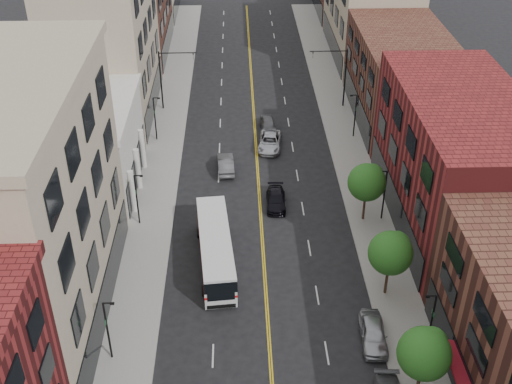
{
  "coord_description": "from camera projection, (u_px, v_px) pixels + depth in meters",
  "views": [
    {
      "loc": [
        -2.01,
        -23.48,
        33.96
      ],
      "look_at": [
        -0.55,
        21.28,
        5.0
      ],
      "focal_mm": 45.0,
      "sensor_mm": 36.0,
      "label": 1
    }
  ],
  "objects": [
    {
      "name": "sidewalk_right",
      "position": [
        351.0,
        159.0,
        67.81
      ],
      "size": [
        4.0,
        110.0,
        0.15
      ],
      "primitive_type": "cube",
      "color": "gray",
      "rests_on": "ground"
    },
    {
      "name": "signal_mast_right",
      "position": [
        339.0,
        71.0,
        76.25
      ],
      "size": [
        4.49,
        0.18,
        7.2
      ],
      "color": "black",
      "rests_on": "sidewalk_right"
    },
    {
      "name": "lamp_r_1",
      "position": [
        431.0,
        320.0,
        43.6
      ],
      "size": [
        0.81,
        0.55,
        5.05
      ],
      "color": "black",
      "rests_on": "sidewalk_right"
    },
    {
      "name": "car_parked_far",
      "position": [
        373.0,
        333.0,
        45.57
      ],
      "size": [
        2.04,
        4.59,
        1.53
      ],
      "primitive_type": "imported",
      "rotation": [
        0.0,
        0.0,
        -0.05
      ],
      "color": "#A8AAB0",
      "rests_on": "ground"
    },
    {
      "name": "bldg_l_white",
      "position": [
        82.0,
        149.0,
        61.59
      ],
      "size": [
        10.0,
        14.0,
        8.0
      ],
      "primitive_type": "cube",
      "color": "silver",
      "rests_on": "ground"
    },
    {
      "name": "signal_mast_left",
      "position": [
        167.0,
        73.0,
        75.69
      ],
      "size": [
        4.49,
        0.18,
        7.2
      ],
      "color": "black",
      "rests_on": "sidewalk_left"
    },
    {
      "name": "tree_r_1",
      "position": [
        425.0,
        352.0,
        39.64
      ],
      "size": [
        3.4,
        3.4,
        5.59
      ],
      "color": "black",
      "rests_on": "sidewalk_right"
    },
    {
      "name": "lamp_l_3",
      "position": [
        155.0,
        116.0,
        69.86
      ],
      "size": [
        0.81,
        0.55,
        5.05
      ],
      "color": "black",
      "rests_on": "sidewalk_left"
    },
    {
      "name": "car_lane_behind",
      "position": [
        226.0,
        164.0,
        65.58
      ],
      "size": [
        1.84,
        4.62,
        1.5
      ],
      "primitive_type": "imported",
      "rotation": [
        0.0,
        0.0,
        3.2
      ],
      "color": "#4B4B50",
      "rests_on": "ground"
    },
    {
      "name": "car_lane_b",
      "position": [
        270.0,
        142.0,
        69.66
      ],
      "size": [
        3.03,
        5.46,
        1.45
      ],
      "primitive_type": "imported",
      "rotation": [
        0.0,
        0.0,
        -0.12
      ],
      "color": "#B1B2B9",
      "rests_on": "ground"
    },
    {
      "name": "car_lane_c",
      "position": [
        268.0,
        125.0,
        73.11
      ],
      "size": [
        1.98,
        4.3,
        1.43
      ],
      "primitive_type": "imported",
      "rotation": [
        0.0,
        0.0,
        0.07
      ],
      "color": "#4B4C50",
      "rests_on": "ground"
    },
    {
      "name": "lamp_r_2",
      "position": [
        384.0,
        192.0,
        57.03
      ],
      "size": [
        0.81,
        0.55,
        5.05
      ],
      "color": "black",
      "rests_on": "sidewalk_right"
    },
    {
      "name": "bldg_r_far_b",
      "position": [
        370.0,
        6.0,
        90.26
      ],
      "size": [
        10.0,
        22.0,
        14.0
      ],
      "primitive_type": "cube",
      "color": "tan",
      "rests_on": "ground"
    },
    {
      "name": "lamp_l_1",
      "position": [
        108.0,
        327.0,
        43.01
      ],
      "size": [
        0.81,
        0.55,
        5.05
      ],
      "color": "black",
      "rests_on": "sidewalk_left"
    },
    {
      "name": "lamp_l_2",
      "position": [
        137.0,
        197.0,
        56.43
      ],
      "size": [
        0.81,
        0.55,
        5.05
      ],
      "color": "black",
      "rests_on": "sidewalk_left"
    },
    {
      "name": "bldg_l_tanoffice",
      "position": [
        20.0,
        213.0,
        43.76
      ],
      "size": [
        10.0,
        22.0,
        18.0
      ],
      "primitive_type": "cube",
      "color": "tan",
      "rests_on": "ground"
    },
    {
      "name": "tree_r_3",
      "position": [
        368.0,
        181.0,
        56.42
      ],
      "size": [
        3.4,
        3.4,
        5.59
      ],
      "color": "black",
      "rests_on": "sidewalk_right"
    },
    {
      "name": "tree_r_2",
      "position": [
        392.0,
        252.0,
        48.03
      ],
      "size": [
        3.4,
        3.4,
        5.59
      ],
      "color": "black",
      "rests_on": "sidewalk_right"
    },
    {
      "name": "city_bus",
      "position": [
        215.0,
        247.0,
        52.42
      ],
      "size": [
        3.55,
        11.6,
        2.94
      ],
      "rotation": [
        0.0,
        0.0,
        0.09
      ],
      "color": "silver",
      "rests_on": "ground"
    },
    {
      "name": "bldg_r_far_a",
      "position": [
        402.0,
        78.0,
        73.72
      ],
      "size": [
        10.0,
        20.0,
        10.0
      ],
      "primitive_type": "cube",
      "color": "#562B22",
      "rests_on": "ground"
    },
    {
      "name": "lamp_r_3",
      "position": [
        355.0,
        113.0,
        70.46
      ],
      "size": [
        0.81,
        0.55,
        5.05
      ],
      "color": "black",
      "rests_on": "sidewalk_right"
    },
    {
      "name": "bldg_l_far_a",
      "position": [
        105.0,
        38.0,
        73.14
      ],
      "size": [
        10.0,
        20.0,
        18.0
      ],
      "primitive_type": "cube",
      "color": "tan",
      "rests_on": "ground"
    },
    {
      "name": "car_lane_a",
      "position": [
        276.0,
        200.0,
        60.25
      ],
      "size": [
        1.92,
        4.45,
        1.28
      ],
      "primitive_type": "imported",
      "rotation": [
        0.0,
        0.0,
        -0.03
      ],
      "color": "black",
      "rests_on": "ground"
    },
    {
      "name": "bldg_l_far_b",
      "position": [
        129.0,
        0.0,
        90.74
      ],
      "size": [
        10.0,
        20.0,
        15.0
      ],
      "primitive_type": "cube",
      "color": "#562B22",
      "rests_on": "ground"
    },
    {
      "name": "sidewalk_left",
      "position": [
        162.0,
        162.0,
        67.27
      ],
      "size": [
        4.0,
        110.0,
        0.15
      ],
      "primitive_type": "cube",
      "color": "gray",
      "rests_on": "ground"
    },
    {
      "name": "bldg_r_mid",
      "position": [
        457.0,
        162.0,
        55.55
      ],
      "size": [
        10.0,
        22.0,
        12.0
      ],
      "primitive_type": "cube",
      "color": "maroon",
      "rests_on": "ground"
    }
  ]
}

